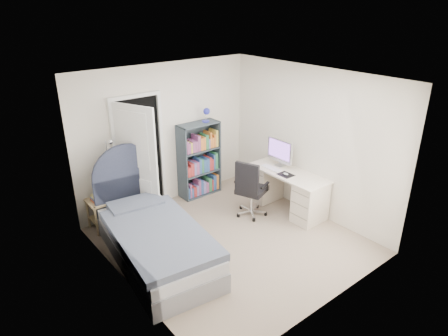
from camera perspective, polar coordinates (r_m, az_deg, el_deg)
room_shell at (r=5.70m, az=1.12°, el=0.23°), size 3.50×3.70×2.60m
door at (r=6.62m, az=-12.23°, el=1.04°), size 0.92×0.77×2.06m
bed at (r=5.85m, az=-10.00°, el=-9.80°), size 1.36×2.42×1.42m
nightstand at (r=6.70m, az=-17.18°, el=-5.29°), size 0.41×0.41×0.60m
floor_lamp at (r=6.70m, az=-15.57°, el=-3.11°), size 0.21×0.21×1.48m
bookcase at (r=7.46m, az=-3.45°, el=0.79°), size 0.78×0.34×1.66m
desk at (r=7.07m, az=8.96°, el=-2.96°), size 0.59×1.47×1.21m
office_chair at (r=6.69m, az=3.72°, el=-2.67°), size 0.59×0.59×1.02m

